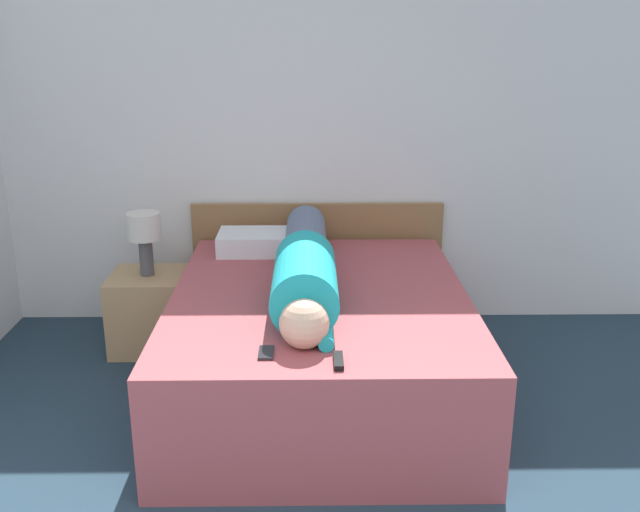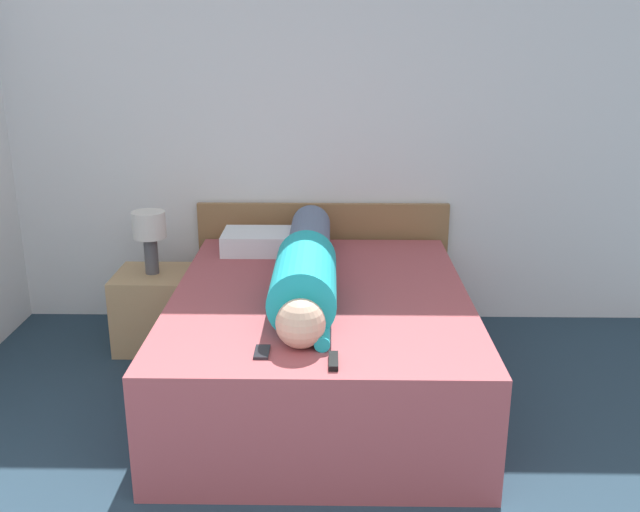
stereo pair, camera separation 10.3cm
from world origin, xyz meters
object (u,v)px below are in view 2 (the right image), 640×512
Objects in this scene: nightstand at (155,309)px; tv_remote at (333,361)px; table_lamp at (149,231)px; pillow_near_headboard at (267,242)px; cell_phone at (262,352)px; person_lying at (306,267)px; bed at (320,343)px.

tv_remote is (1.12, -1.46, 0.37)m from nightstand.
table_lamp is 0.72m from pillow_near_headboard.
cell_phone reaches higher than nightstand.
cell_phone is at bearing -59.24° from nightstand.
pillow_near_headboard is at bearing 94.11° from cell_phone.
cell_phone is (-0.17, -0.75, -0.13)m from person_lying.
nightstand is at bearing 147.80° from person_lying.
cell_phone is (0.81, -1.37, -0.16)m from table_lamp.
nightstand is 1.63m from cell_phone.
pillow_near_headboard is 1.63m from tv_remote.
table_lamp is (-0.00, 0.00, 0.52)m from nightstand.
cell_phone is (0.11, -1.48, -0.06)m from pillow_near_headboard.
table_lamp is at bearing 120.76° from cell_phone.
cell_phone is at bearing -107.80° from bed.
person_lying reaches higher than pillow_near_headboard.
bed is 1.31m from table_lamp.
nightstand is 1.26m from person_lying.
table_lamp reaches higher than nightstand.
bed is 1.22m from nightstand.
person_lying reaches higher than tv_remote.
bed is at bearing -0.27° from person_lying.
person_lying is 0.78m from cell_phone.
tv_remote is 1.15× the size of cell_phone.
table_lamp is 3.02× the size of cell_phone.
tv_remote is 0.32m from cell_phone.
pillow_near_headboard is 4.24× the size of cell_phone.
pillow_near_headboard is (0.71, 0.11, 0.42)m from nightstand.
person_lying is at bearing 99.62° from tv_remote.
bed is at bearing -64.41° from pillow_near_headboard.
table_lamp is (-1.06, 0.62, 0.46)m from bed.
pillow_near_headboard is at bearing 104.81° from tv_remote.
table_lamp is 1.60m from cell_phone.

